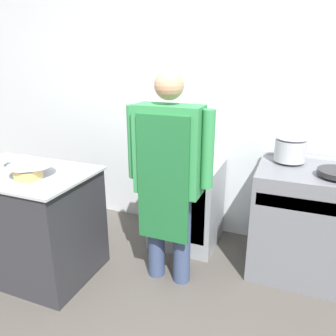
# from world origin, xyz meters

# --- Properties ---
(wall_back) EXTENTS (8.00, 0.05, 2.70)m
(wall_back) POSITION_xyz_m (0.00, 1.82, 1.35)
(wall_back) COLOR silver
(wall_back) RESTS_ON ground_plane
(prep_counter) EXTENTS (1.12, 0.73, 0.91)m
(prep_counter) POSITION_xyz_m (-1.01, 0.54, 0.45)
(prep_counter) COLOR #2D2D33
(prep_counter) RESTS_ON ground_plane
(stove) EXTENTS (0.84, 0.70, 0.94)m
(stove) POSITION_xyz_m (1.15, 1.39, 0.46)
(stove) COLOR slate
(stove) RESTS_ON ground_plane
(fridge_unit) EXTENTS (0.62, 0.60, 0.82)m
(fridge_unit) POSITION_xyz_m (0.08, 1.47, 0.41)
(fridge_unit) COLOR #93999E
(fridge_unit) RESTS_ON ground_plane
(person_cook) EXTENTS (0.68, 0.24, 1.69)m
(person_cook) POSITION_xyz_m (0.13, 0.86, 0.97)
(person_cook) COLOR #38476B
(person_cook) RESTS_ON ground_plane
(mixing_bowl) EXTENTS (0.35, 0.35, 0.09)m
(mixing_bowl) POSITION_xyz_m (-0.86, 0.49, 0.95)
(mixing_bowl) COLOR #B2B5BC
(mixing_bowl) RESTS_ON prep_counter
(small_bowl) EXTENTS (0.23, 0.23, 0.06)m
(small_bowl) POSITION_xyz_m (-1.17, 0.65, 0.94)
(small_bowl) COLOR #B2B5BC
(small_bowl) RESTS_ON prep_counter
(plastic_tub) EXTENTS (0.15, 0.15, 0.07)m
(plastic_tub) POSITION_xyz_m (-0.82, 0.42, 0.94)
(plastic_tub) COLOR #D8B266
(plastic_tub) RESTS_ON prep_counter
(stock_pot) EXTENTS (0.25, 0.25, 0.22)m
(stock_pot) POSITION_xyz_m (0.96, 1.52, 1.05)
(stock_pot) COLOR #B2B5BC
(stock_pot) RESTS_ON stove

